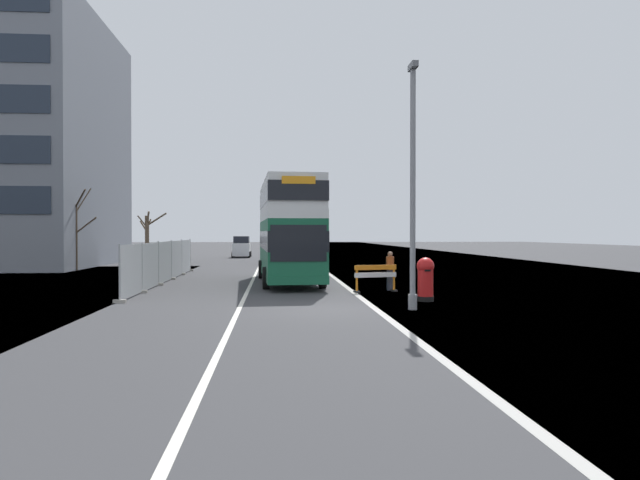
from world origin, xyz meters
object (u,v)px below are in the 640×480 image
object	(u,v)px
double_decker_bus	(289,229)
car_receding_mid	(287,248)
lamppost_foreground	(413,194)
car_receding_far	(242,247)
pedestrian_at_kerb	(390,271)
roadworks_barrier	(376,275)
car_oncoming_near	(284,251)
red_pillar_postbox	(425,277)

from	to	relation	value
double_decker_bus	car_receding_mid	distance (m)	23.45
lamppost_foreground	car_receding_far	world-z (taller)	lamppost_foreground
pedestrian_at_kerb	lamppost_foreground	bearing A→B (deg)	-94.85
double_decker_bus	pedestrian_at_kerb	size ratio (longest dim) A/B	6.26
lamppost_foreground	car_receding_mid	distance (m)	34.20
car_receding_mid	lamppost_foreground	bearing A→B (deg)	-84.24
pedestrian_at_kerb	roadworks_barrier	bearing A→B (deg)	-139.13
lamppost_foreground	roadworks_barrier	distance (m)	6.36
lamppost_foreground	car_oncoming_near	bearing A→B (deg)	97.92
lamppost_foreground	car_receding_far	distance (m)	42.05
roadworks_barrier	car_receding_mid	bearing A→B (deg)	96.42
car_receding_far	roadworks_barrier	bearing A→B (deg)	-77.78
roadworks_barrier	car_receding_far	world-z (taller)	car_receding_far
lamppost_foreground	pedestrian_at_kerb	bearing A→B (deg)	85.15
roadworks_barrier	car_receding_far	bearing A→B (deg)	102.22
lamppost_foreground	pedestrian_at_kerb	size ratio (longest dim) A/B	4.72
lamppost_foreground	red_pillar_postbox	distance (m)	3.84
roadworks_barrier	car_receding_far	xyz separation A→B (m)	(-7.72, 35.62, 0.28)
car_oncoming_near	car_receding_mid	distance (m)	6.70
double_decker_bus	car_receding_mid	size ratio (longest dim) A/B	2.62
double_decker_bus	roadworks_barrier	world-z (taller)	double_decker_bus
car_receding_far	pedestrian_at_kerb	size ratio (longest dim) A/B	2.39
lamppost_foreground	car_oncoming_near	distance (m)	27.62
red_pillar_postbox	pedestrian_at_kerb	world-z (taller)	pedestrian_at_kerb
double_decker_bus	lamppost_foreground	size ratio (longest dim) A/B	1.33
red_pillar_postbox	roadworks_barrier	distance (m)	3.54
car_receding_far	car_oncoming_near	bearing A→B (deg)	-73.41
red_pillar_postbox	pedestrian_at_kerb	size ratio (longest dim) A/B	0.94
roadworks_barrier	double_decker_bus	bearing A→B (deg)	125.83
double_decker_bus	lamppost_foreground	distance (m)	11.25
car_oncoming_near	car_receding_far	distance (m)	14.58
car_oncoming_near	car_receding_mid	world-z (taller)	car_receding_mid
car_oncoming_near	pedestrian_at_kerb	size ratio (longest dim) A/B	2.42
red_pillar_postbox	car_receding_mid	distance (m)	31.95
lamppost_foreground	red_pillar_postbox	xyz separation A→B (m)	(1.04, 2.28, -2.91)
red_pillar_postbox	roadworks_barrier	world-z (taller)	red_pillar_postbox
lamppost_foreground	car_receding_far	bearing A→B (deg)	100.92
car_oncoming_near	roadworks_barrier	bearing A→B (deg)	-80.68
red_pillar_postbox	pedestrian_at_kerb	distance (m)	3.99
lamppost_foreground	car_receding_mid	xyz separation A→B (m)	(-3.42, 33.92, -2.70)
car_receding_mid	car_receding_far	size ratio (longest dim) A/B	1.00
car_receding_mid	car_receding_far	xyz separation A→B (m)	(-4.53, 7.28, -0.07)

